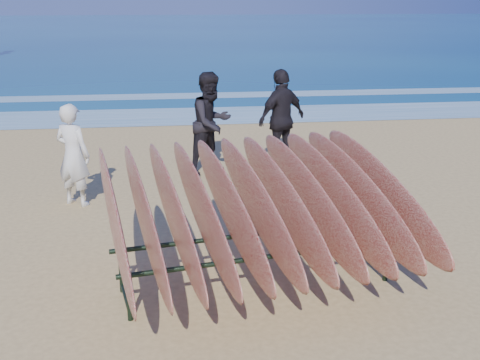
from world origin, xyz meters
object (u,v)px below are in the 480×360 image
at_px(person_white, 73,155).
at_px(person_dark_b, 282,119).
at_px(person_dark_a, 211,123).
at_px(surfboard_rack, 257,205).

bearing_deg(person_white, person_dark_b, -123.61).
relative_size(person_dark_a, person_dark_b, 0.99).
height_order(person_white, person_dark_a, person_dark_a).
xyz_separation_m(surfboard_rack, person_white, (-2.41, 3.15, -0.18)).
distance_m(person_white, person_dark_b, 4.05).
relative_size(surfboard_rack, person_white, 2.27).
relative_size(person_white, person_dark_a, 0.86).
height_order(surfboard_rack, person_white, surfboard_rack).
bearing_deg(surfboard_rack, person_dark_b, 65.48).
distance_m(person_white, person_dark_a, 2.78).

